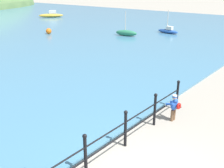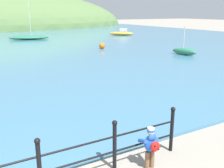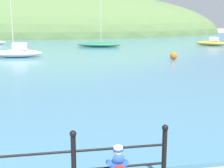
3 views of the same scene
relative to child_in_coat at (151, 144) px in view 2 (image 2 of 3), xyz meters
The scene contains 5 objects.
child_in_coat is the anchor object (origin of this frame).
boat_blue_hull 16.56m from the child_in_coat, 42.99° to the left, with size 1.07×2.21×2.26m.
boat_far_left 33.97m from the child_in_coat, 59.54° to the left, with size 3.38×3.15×1.00m.
boat_far_right 30.11m from the child_in_coat, 82.53° to the left, with size 5.20×3.04×5.91m.
mooring_buoy 19.52m from the child_in_coat, 65.80° to the left, with size 0.56×0.56×0.56m, color orange.
Camera 2 is at (-0.19, -3.07, 3.50)m, focal length 42.00 mm.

